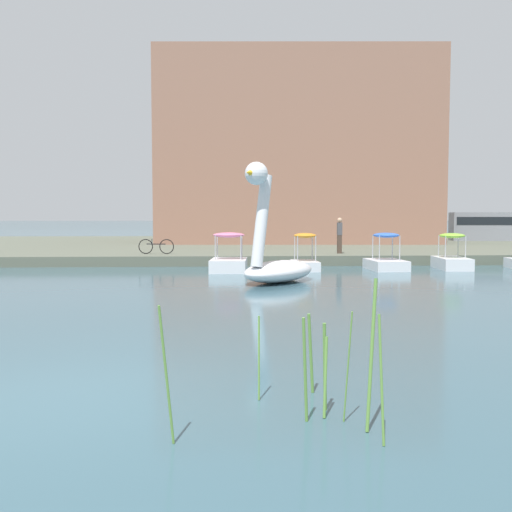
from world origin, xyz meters
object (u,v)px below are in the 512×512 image
at_px(pedal_boat_pink, 229,260).
at_px(pedal_boat_blue, 386,260).
at_px(pedal_boat_lime, 452,259).
at_px(person_on_path, 340,235).
at_px(parked_van, 483,225).
at_px(bicycle_parked, 156,246).
at_px(swan_boat, 276,259).
at_px(pedal_boat_orange, 305,259).

distance_m(pedal_boat_pink, pedal_boat_blue, 6.23).
height_order(pedal_boat_lime, person_on_path, person_on_path).
relative_size(pedal_boat_pink, pedal_boat_blue, 1.05).
bearing_deg(parked_van, pedal_boat_lime, -117.96).
relative_size(pedal_boat_lime, bicycle_parked, 1.41).
bearing_deg(pedal_boat_pink, person_on_path, 37.24).
height_order(swan_boat, pedal_boat_lime, swan_boat).
bearing_deg(pedal_boat_pink, pedal_boat_orange, 4.79).
xyz_separation_m(pedal_boat_orange, parked_van, (15.14, 17.52, 1.06)).
distance_m(swan_boat, person_on_path, 8.56).
distance_m(pedal_boat_pink, pedal_boat_orange, 2.99).
relative_size(bicycle_parked, parked_van, 0.35).
relative_size(swan_boat, bicycle_parked, 2.31).
bearing_deg(pedal_boat_lime, pedal_boat_orange, -178.13).
relative_size(swan_boat, pedal_boat_orange, 2.16).
height_order(bicycle_parked, parked_van, parked_van).
distance_m(swan_boat, pedal_boat_blue, 6.38).
bearing_deg(parked_van, pedal_boat_orange, -130.84).
xyz_separation_m(pedal_boat_blue, person_on_path, (-1.15, 3.51, 0.89)).
bearing_deg(pedal_boat_pink, swan_boat, -69.52).
height_order(pedal_boat_pink, pedal_boat_lime, pedal_boat_pink).
relative_size(pedal_boat_blue, bicycle_parked, 1.35).
distance_m(pedal_boat_orange, person_on_path, 4.24).
distance_m(pedal_boat_pink, person_on_path, 6.42).
distance_m(pedal_boat_lime, person_on_path, 5.22).
height_order(swan_boat, person_on_path, swan_boat).
height_order(pedal_boat_pink, pedal_boat_blue, pedal_boat_pink).
height_order(pedal_boat_orange, bicycle_parked, pedal_boat_orange).
relative_size(swan_boat, parked_van, 0.81).
bearing_deg(swan_boat, parked_van, 52.43).
bearing_deg(pedal_boat_pink, pedal_boat_blue, 3.09).
bearing_deg(bicycle_parked, pedal_boat_lime, -16.18).
xyz_separation_m(person_on_path, parked_van, (13.06, 13.92, 0.22)).
xyz_separation_m(swan_boat, pedal_boat_blue, (4.76, 4.23, -0.36)).
relative_size(swan_boat, pedal_boat_pink, 1.63).
height_order(pedal_boat_lime, bicycle_parked, pedal_boat_lime).
relative_size(pedal_boat_blue, pedal_boat_lime, 0.96).
height_order(swan_boat, parked_van, swan_boat).
bearing_deg(bicycle_parked, parked_van, 32.87).
relative_size(person_on_path, bicycle_parked, 1.00).
relative_size(pedal_boat_pink, person_on_path, 1.41).
distance_m(pedal_boat_lime, bicycle_parked, 12.66).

